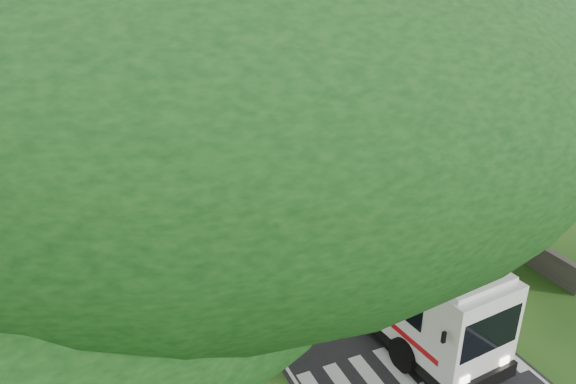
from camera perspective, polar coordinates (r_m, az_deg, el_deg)
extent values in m
plane|color=#1A4614|center=(21.69, 9.34, -14.47)|extent=(140.00, 140.00, 0.00)
cube|color=black|center=(42.23, -9.26, 5.54)|extent=(8.00, 120.00, 0.04)
cube|color=silver|center=(20.47, 12.49, -17.57)|extent=(8.00, 3.00, 0.01)
cube|color=#383533|center=(44.16, 2.44, 7.49)|extent=(0.35, 50.00, 1.20)
cube|color=tan|center=(46.51, 13.82, 11.01)|extent=(12.00, 22.00, 6.40)
pyramid|color=#595960|center=(45.61, 14.52, 17.60)|extent=(14.00, 24.00, 2.20)
cube|color=tan|center=(36.81, 19.69, 9.72)|extent=(3.00, 3.00, 10.00)
cylinder|color=gray|center=(26.80, 12.94, 3.05)|extent=(0.24, 0.24, 8.00)
cube|color=gray|center=(25.78, 13.65, 10.09)|extent=(1.60, 0.10, 0.10)
cube|color=gray|center=(25.93, 13.52, 8.81)|extent=(1.20, 0.10, 0.10)
cylinder|color=gray|center=(43.69, -2.88, 11.91)|extent=(0.24, 0.24, 8.00)
cube|color=gray|center=(43.08, -2.97, 16.32)|extent=(1.60, 0.10, 0.10)
cube|color=gray|center=(43.17, -2.96, 15.54)|extent=(1.20, 0.10, 0.10)
cylinder|color=gray|center=(62.45, -9.83, 15.42)|extent=(0.24, 0.24, 8.00)
cube|color=gray|center=(62.02, -10.07, 18.52)|extent=(1.60, 0.10, 0.10)
cube|color=gray|center=(62.08, -10.03, 17.97)|extent=(1.20, 0.10, 0.10)
cone|color=black|center=(11.73, -8.98, -6.76)|extent=(3.20, 3.20, 3.80)
ellipsoid|color=black|center=(10.27, -10.44, 12.42)|extent=(13.91, 13.91, 5.84)
cylinder|color=black|center=(28.02, -18.26, 0.48)|extent=(0.90, 0.90, 5.39)
cone|color=black|center=(26.59, -19.57, 9.55)|extent=(3.20, 3.20, 3.80)
ellipsoid|color=black|center=(25.97, -20.76, 17.39)|extent=(16.14, 16.14, 6.78)
cylinder|color=black|center=(45.06, -20.62, 9.60)|extent=(0.90, 0.90, 6.19)
cone|color=black|center=(44.17, -21.61, 15.84)|extent=(3.20, 3.20, 3.80)
cylinder|color=black|center=(62.70, -23.01, 12.91)|extent=(0.90, 0.90, 5.82)
cone|color=black|center=(62.06, -23.76, 17.23)|extent=(3.20, 3.20, 3.80)
cylinder|color=black|center=(25.81, 21.48, -1.91)|extent=(0.90, 0.90, 5.57)
cone|color=black|center=(24.23, 23.19, 8.07)|extent=(3.20, 3.20, 3.80)
ellipsoid|color=black|center=(23.56, 24.81, 17.17)|extent=(14.43, 14.43, 6.06)
cylinder|color=black|center=(39.64, 3.78, 9.05)|extent=(0.90, 0.90, 5.96)
cone|color=black|center=(38.63, 3.99, 16.05)|extent=(3.20, 3.20, 3.80)
cylinder|color=black|center=(55.65, -5.51, 13.35)|extent=(0.90, 0.90, 5.66)
cone|color=black|center=(54.93, -5.72, 18.19)|extent=(3.20, 3.20, 3.80)
cylinder|color=black|center=(72.89, -9.54, 16.06)|extent=(0.90, 0.90, 6.37)
cube|color=white|center=(22.83, 7.50, -5.67)|extent=(4.01, 13.45, 3.26)
cube|color=black|center=(22.83, 7.07, -4.30)|extent=(3.84, 11.04, 1.21)
cube|color=black|center=(23.66, 7.29, -8.97)|extent=(4.05, 13.49, 0.39)
cube|color=#BA0C0F|center=(23.21, 7.40, -7.26)|extent=(3.93, 12.14, 0.20)
cube|color=white|center=(22.04, 7.74, -1.86)|extent=(3.72, 12.77, 0.20)
cylinder|color=black|center=(20.21, 11.68, -15.84)|extent=(0.50, 1.25, 1.21)
cylinder|color=black|center=(21.82, 17.36, -13.13)|extent=(0.50, 1.25, 1.21)
cylinder|color=black|center=(25.98, -0.66, -5.31)|extent=(0.50, 1.25, 1.21)
cylinder|color=black|center=(27.24, 4.44, -3.87)|extent=(0.50, 1.25, 1.21)
imported|color=#ADADB2|center=(50.44, -13.01, 9.10)|extent=(2.11, 3.74, 1.20)
imported|color=navy|center=(66.20, -18.00, 12.15)|extent=(1.77, 3.87, 1.23)
imported|color=black|center=(25.22, -8.56, -6.12)|extent=(0.42, 0.61, 1.58)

